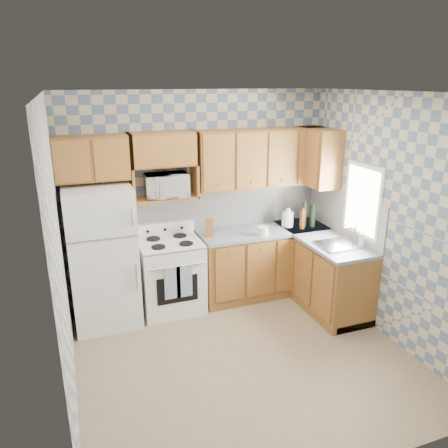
{
  "coord_description": "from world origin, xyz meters",
  "views": [
    {
      "loc": [
        -1.57,
        -3.66,
        2.8
      ],
      "look_at": [
        0.05,
        0.75,
        1.25
      ],
      "focal_mm": 35.0,
      "sensor_mm": 36.0,
      "label": 1
    }
  ],
  "objects": [
    {
      "name": "soap_bottle",
      "position": [
        1.62,
        0.31,
        1.01
      ],
      "size": [
        0.06,
        0.06,
        0.17
      ],
      "primitive_type": "cylinder",
      "color": "silver",
      "rests_on": "countertop_right"
    },
    {
      "name": "upper_cabinets_fridge",
      "position": [
        -1.29,
        1.44,
        1.97
      ],
      "size": [
        0.82,
        0.33,
        0.5
      ],
      "primitive_type": "cube",
      "color": "brown",
      "rests_on": "back_wall"
    },
    {
      "name": "stove_body",
      "position": [
        -0.47,
        1.28,
        0.45
      ],
      "size": [
        0.76,
        0.65,
        0.9
      ],
      "primitive_type": "cube",
      "color": "white",
      "rests_on": "floor"
    },
    {
      "name": "upper_cabinets_right",
      "position": [
        1.53,
        1.25,
        1.85
      ],
      "size": [
        0.33,
        0.7,
        0.74
      ],
      "primitive_type": "cube",
      "color": "brown",
      "rests_on": "right_wall"
    },
    {
      "name": "base_cabinets_back",
      "position": [
        0.82,
        1.3,
        0.44
      ],
      "size": [
        1.75,
        0.6,
        0.88
      ],
      "primitive_type": "cube",
      "color": "brown",
      "rests_on": "floor"
    },
    {
      "name": "bottle_3",
      "position": [
        1.3,
        1.15,
        1.05
      ],
      "size": [
        0.07,
        0.07,
        0.25
      ],
      "primitive_type": "cylinder",
      "color": "#613211",
      "rests_on": "countertop_back"
    },
    {
      "name": "food_containers",
      "position": [
        0.69,
        1.09,
        0.98
      ],
      "size": [
        0.17,
        0.17,
        0.11
      ],
      "primitive_type": null,
      "color": "silver",
      "rests_on": "countertop_back"
    },
    {
      "name": "electric_kettle",
      "position": [
        1.17,
        1.3,
        1.02
      ],
      "size": [
        0.16,
        0.16,
        0.2
      ],
      "primitive_type": "cylinder",
      "color": "white",
      "rests_on": "countertop_back"
    },
    {
      "name": "refrigerator",
      "position": [
        -1.27,
        1.25,
        0.84
      ],
      "size": [
        0.75,
        0.7,
        1.68
      ],
      "primitive_type": "cube",
      "color": "white",
      "rests_on": "floor"
    },
    {
      "name": "window",
      "position": [
        1.69,
        0.45,
        1.45
      ],
      "size": [
        0.02,
        0.66,
        0.86
      ],
      "primitive_type": "cube",
      "color": "white",
      "rests_on": "right_wall"
    },
    {
      "name": "base_cabinets_right",
      "position": [
        1.4,
        0.8,
        0.44
      ],
      "size": [
        0.6,
        1.6,
        0.88
      ],
      "primitive_type": "cube",
      "color": "brown",
      "rests_on": "floor"
    },
    {
      "name": "back_wall",
      "position": [
        0.0,
        1.6,
        1.35
      ],
      "size": [
        3.4,
        0.02,
        2.7
      ],
      "primitive_type": "cube",
      "color": "slate",
      "rests_on": "ground"
    },
    {
      "name": "upper_cabinets_back",
      "position": [
        0.82,
        1.44,
        1.85
      ],
      "size": [
        1.75,
        0.33,
        0.74
      ],
      "primitive_type": "cube",
      "color": "brown",
      "rests_on": "back_wall"
    },
    {
      "name": "microwave",
      "position": [
        -0.44,
        1.43,
        1.59
      ],
      "size": [
        0.53,
        0.37,
        0.28
      ],
      "primitive_type": "imported",
      "rotation": [
        0.0,
        0.0,
        -0.06
      ],
      "color": "white",
      "rests_on": "microwave_shelf"
    },
    {
      "name": "dish_towel_right",
      "position": [
        -0.39,
        0.93,
        0.53
      ],
      "size": [
        0.19,
        0.02,
        0.4
      ],
      "primitive_type": "cube",
      "color": "navy",
      "rests_on": "stove_body"
    },
    {
      "name": "microwave_shelf",
      "position": [
        -0.47,
        1.44,
        1.44
      ],
      "size": [
        0.8,
        0.33,
        0.03
      ],
      "primitive_type": "cube",
      "color": "brown",
      "rests_on": "back_wall"
    },
    {
      "name": "countertop_right",
      "position": [
        1.4,
        0.8,
        0.9
      ],
      "size": [
        0.63,
        1.6,
        0.04
      ],
      "primitive_type": "cube",
      "color": "slate",
      "rests_on": "base_cabinets_right"
    },
    {
      "name": "floor",
      "position": [
        0.0,
        0.0,
        0.0
      ],
      "size": [
        3.4,
        3.4,
        0.0
      ],
      "primitive_type": "plane",
      "color": "#78654C",
      "rests_on": "ground"
    },
    {
      "name": "backsplash_back",
      "position": [
        0.4,
        1.59,
        1.2
      ],
      "size": [
        2.6,
        0.02,
        0.56
      ],
      "primitive_type": "cube",
      "color": "silver",
      "rests_on": "back_wall"
    },
    {
      "name": "right_wall",
      "position": [
        1.7,
        0.0,
        1.35
      ],
      "size": [
        0.02,
        3.2,
        2.7
      ],
      "primitive_type": "cube",
      "color": "slate",
      "rests_on": "ground"
    },
    {
      "name": "bottle_0",
      "position": [
        1.37,
        1.23,
        1.08
      ],
      "size": [
        0.07,
        0.07,
        0.32
      ],
      "primitive_type": "cylinder",
      "color": "black",
      "rests_on": "countertop_back"
    },
    {
      "name": "cooktop",
      "position": [
        -0.47,
        1.28,
        0.91
      ],
      "size": [
        0.76,
        0.65,
        0.02
      ],
      "primitive_type": "cube",
      "color": "silver",
      "rests_on": "stove_body"
    },
    {
      "name": "backguard",
      "position": [
        -0.47,
        1.55,
        1.0
      ],
      "size": [
        0.76,
        0.08,
        0.17
      ],
      "primitive_type": "cube",
      "color": "white",
      "rests_on": "cooktop"
    },
    {
      "name": "sink",
      "position": [
        1.4,
        0.45,
        0.93
      ],
      "size": [
        0.48,
        0.4,
        0.03
      ],
      "primitive_type": "cube",
      "color": "#B7B7BC",
      "rests_on": "countertop_right"
    },
    {
      "name": "countertop_back",
      "position": [
        0.82,
        1.3,
        0.9
      ],
      "size": [
        1.77,
        0.63,
        0.04
      ],
      "primitive_type": "cube",
      "color": "slate",
      "rests_on": "base_cabinets_back"
    },
    {
      "name": "bottle_2",
      "position": [
        1.52,
        1.27,
        1.06
      ],
      "size": [
        0.07,
        0.07,
        0.27
      ],
      "primitive_type": "cylinder",
      "color": "#613211",
      "rests_on": "countertop_back"
    },
    {
      "name": "knife_block",
      "position": [
        0.05,
        1.3,
        1.03
      ],
      "size": [
        0.13,
        0.13,
        0.23
      ],
      "primitive_type": "cube",
      "rotation": [
        0.0,
        0.0,
        -0.27
      ],
      "color": "brown",
      "rests_on": "countertop_back"
    },
    {
      "name": "backsplash_right",
      "position": [
        1.69,
        0.8,
        1.2
      ],
      "size": [
        0.02,
        1.6,
        0.56
      ],
      "primitive_type": "cube",
      "color": "silver",
      "rests_on": "right_wall"
    },
    {
      "name": "dish_towel_left",
      "position": [
        -0.53,
        0.93,
        0.53
      ],
      "size": [
        0.19,
        0.02,
        0.4
      ],
      "primitive_type": "cube",
      "color": "navy",
      "rests_on": "stove_body"
    },
    {
      "name": "bottle_1",
      "position": [
        1.47,
        1.17,
        1.07
      ],
      "size": [
        0.07,
        0.07,
        0.3
      ],
      "primitive_type": "cylinder",
      "color": "black",
      "rests_on": "countertop_back"
    }
  ]
}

